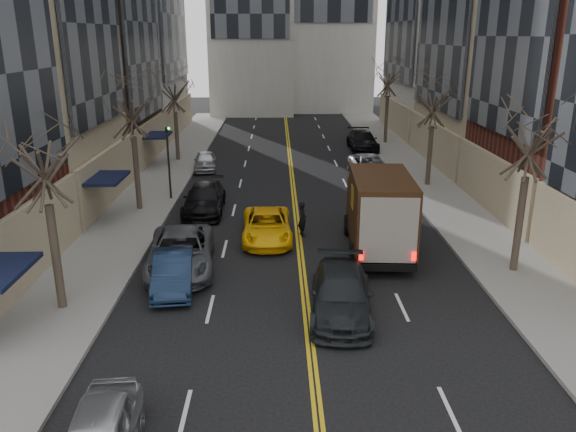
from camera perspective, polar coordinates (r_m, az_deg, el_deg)
The scene contains 20 objects.
sidewalk_left at distance 39.37m, azimuth -12.80°, elevation 3.69°, with size 4.00×66.00×0.15m, color slate.
sidewalk_right at distance 39.83m, azimuth 13.52°, elevation 3.80°, with size 4.00×66.00×0.15m, color slate.
tree_lf_near at distance 20.22m, azimuth -23.91°, elevation 7.19°, with size 3.20×3.20×8.41m.
tree_lf_mid at distance 31.49m, azimuth -15.76°, elevation 12.05°, with size 3.20×3.20×8.91m.
tree_lf_far at distance 44.21m, azimuth -11.56°, elevation 13.13°, with size 3.20×3.20×8.12m.
tree_rt_near at distance 23.73m, azimuth 23.67°, elevation 9.14°, with size 3.20×3.20×8.71m.
tree_rt_mid at distance 36.87m, azimuth 14.68°, elevation 12.24°, with size 3.20×3.20×8.32m.
tree_rt_far at distance 51.41m, azimuth 10.23°, elevation 14.64°, with size 3.20×3.20×9.11m.
traffic_signal at distance 33.67m, azimuth -12.07°, elevation 6.15°, with size 0.29×0.26×4.70m.
ups_truck at distance 25.58m, azimuth 9.23°, elevation 0.35°, with size 3.05×6.83×3.67m.
observer_sedan at distance 20.09m, azimuth 5.41°, elevation -7.90°, with size 2.57×5.37×1.51m.
taxi at distance 27.06m, azimuth -2.15°, elevation -1.01°, with size 2.31×5.01×1.39m, color yellow.
pedestrian at distance 27.51m, azimuth 1.47°, elevation -0.31°, with size 0.63×0.41×1.73m, color black.
parked_lf_b at distance 22.39m, azimuth -11.56°, elevation -5.54°, with size 1.48×4.23×1.39m, color #12213A.
parked_lf_c at distance 24.00m, azimuth -10.84°, elevation -3.60°, with size 2.65×5.75×1.60m, color #4D4F54.
parked_lf_d at distance 31.56m, azimuth -8.50°, elevation 1.73°, with size 2.15×5.29×1.54m, color black.
parked_lf_e at distance 41.70m, azimuth -8.41°, elevation 5.57°, with size 1.57×3.91×1.33m, color #B4B6BC.
parked_rt_a at distance 36.47m, azimuth 8.60°, elevation 3.72°, with size 1.35×3.88×1.28m, color #4C4E53.
parked_rt_b at distance 39.82m, azimuth 8.28°, elevation 5.07°, with size 2.41×5.22×1.45m, color #B4B6BD.
parked_rt_c at distance 48.88m, azimuth 7.58°, elevation 7.60°, with size 2.27×5.59×1.62m, color black.
Camera 1 is at (-1.03, -10.38, 9.50)m, focal length 35.00 mm.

